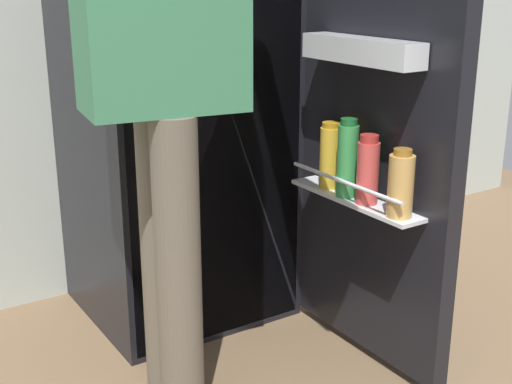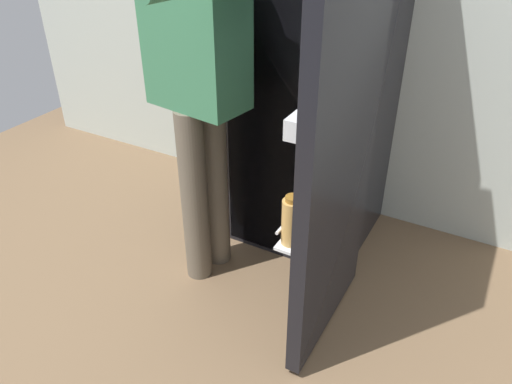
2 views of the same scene
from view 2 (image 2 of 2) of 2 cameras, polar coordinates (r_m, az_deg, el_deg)
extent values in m
plane|color=brown|center=(2.38, 0.34, -10.71)|extent=(5.08, 5.08, 0.00)
cube|color=black|center=(2.37, 7.08, 13.93)|extent=(0.65, 0.61, 1.78)
cube|color=white|center=(2.10, 3.81, 11.81)|extent=(0.61, 0.01, 1.74)
cube|color=white|center=(2.12, 4.42, 13.65)|extent=(0.57, 0.09, 0.01)
cube|color=black|center=(1.71, 9.86, 6.35)|extent=(0.06, 0.63, 1.71)
cube|color=white|center=(1.91, 6.74, -2.85)|extent=(0.10, 0.50, 0.01)
cylinder|color=silver|center=(1.89, 5.69, -0.98)|extent=(0.01, 0.48, 0.01)
cube|color=white|center=(1.70, 7.66, 9.34)|extent=(0.09, 0.42, 0.07)
cylinder|color=gold|center=(1.95, 8.41, 1.33)|extent=(0.07, 0.07, 0.19)
cylinder|color=#BC8419|center=(1.90, 8.64, 3.99)|extent=(0.06, 0.06, 0.02)
cylinder|color=#DB4C47|center=(1.81, 6.07, -1.23)|extent=(0.06, 0.06, 0.18)
cylinder|color=#B22D28|center=(1.76, 6.25, 1.53)|extent=(0.05, 0.05, 0.02)
cylinder|color=tan|center=(1.71, 4.11, -3.48)|extent=(0.07, 0.07, 0.17)
cylinder|color=#996623|center=(1.66, 4.23, -0.79)|extent=(0.05, 0.05, 0.02)
cylinder|color=green|center=(1.87, 6.99, 0.48)|extent=(0.06, 0.06, 0.21)
cylinder|color=#195B28|center=(1.81, 7.23, 3.65)|extent=(0.05, 0.05, 0.02)
cylinder|color=red|center=(2.06, 7.64, 14.36)|extent=(0.08, 0.08, 0.09)
cylinder|color=#665B4C|center=(2.30, -4.68, 0.67)|extent=(0.12, 0.12, 0.84)
cylinder|color=#665B4C|center=(2.21, -7.09, -0.82)|extent=(0.12, 0.12, 0.84)
cube|color=#3D7F56|center=(1.98, -7.04, 17.92)|extent=(0.42, 0.28, 0.60)
cylinder|color=#3D7F56|center=(2.12, -3.18, 18.43)|extent=(0.08, 0.08, 0.56)
camera|label=1|loc=(1.91, -58.49, 3.20)|focal=48.41mm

